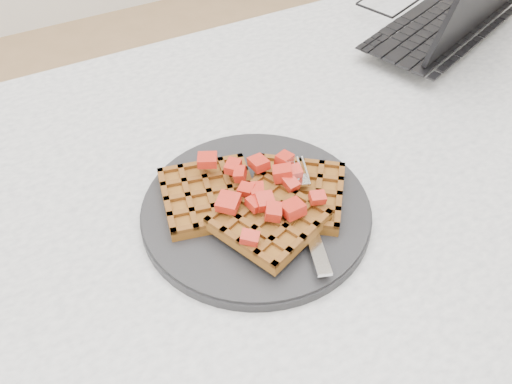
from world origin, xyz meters
The scene contains 6 objects.
table centered at (0.00, 0.00, 0.64)m, with size 1.20×0.80×0.75m.
plate centered at (-0.09, -0.04, 0.76)m, with size 0.28×0.28×0.02m, color black.
waffles centered at (-0.09, -0.04, 0.78)m, with size 0.24×0.21×0.03m.
strawberry_pile centered at (-0.09, -0.04, 0.80)m, with size 0.15×0.15×0.02m, color #9D0800, non-canonical shape.
fork centered at (-0.04, -0.08, 0.77)m, with size 0.02×0.18×0.02m, color silver, non-canonical shape.
laptop centered at (0.39, 0.22, 0.79)m, with size 0.41×0.36×0.24m.
Camera 1 is at (-0.30, -0.45, 1.26)m, focal length 40.00 mm.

